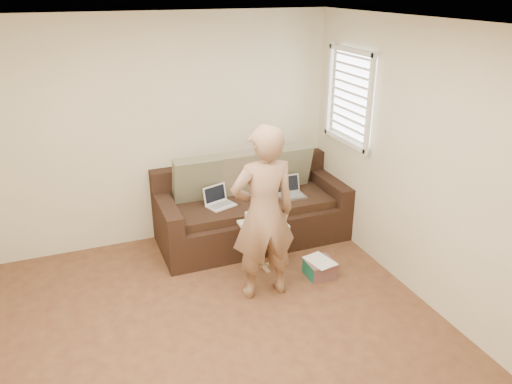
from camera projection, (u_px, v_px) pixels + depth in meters
floor at (229, 351)px, 4.18m from camera, size 4.50×4.50×0.00m
ceiling at (220, 28)px, 3.16m from camera, size 4.50×4.50×0.00m
wall_back at (163, 133)px, 5.60m from camera, size 4.00×0.00×4.00m
wall_right at (441, 176)px, 4.35m from camera, size 0.00×4.50×4.50m
window_blinds at (350, 97)px, 5.46m from camera, size 0.12×0.88×1.08m
sofa at (252, 207)px, 5.84m from camera, size 2.20×0.95×0.85m
pillow_left at (197, 179)px, 5.66m from camera, size 0.55×0.29×0.57m
pillow_mid at (242, 173)px, 5.84m from camera, size 0.55×0.27×0.57m
pillow_right at (288, 166)px, 6.05m from camera, size 0.55×0.28×0.57m
laptop_silver at (291, 197)px, 5.88m from camera, size 0.32×0.23×0.21m
laptop_white at (221, 206)px, 5.63m from camera, size 0.36×0.31×0.22m
person at (264, 214)px, 4.63m from camera, size 0.65×0.46×1.74m
side_table at (263, 245)px, 5.33m from camera, size 0.48×0.33×0.52m
drinking_glass at (248, 218)px, 5.21m from camera, size 0.07×0.07×0.12m
scissors at (268, 223)px, 5.21m from camera, size 0.19×0.12×0.02m
paper_on_table at (270, 218)px, 5.33m from camera, size 0.25×0.33×0.00m
striped_box at (320, 268)px, 5.21m from camera, size 0.29×0.29×0.18m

